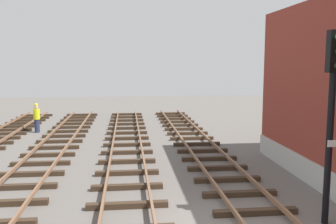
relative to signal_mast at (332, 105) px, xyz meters
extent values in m
cube|color=#38281C|center=(-1.71, 0.77, -3.21)|extent=(2.50, 0.24, 0.18)
cube|color=#38281C|center=(-1.71, 2.30, -3.21)|extent=(2.50, 0.24, 0.18)
cube|color=#38281C|center=(-1.71, 3.83, -3.21)|extent=(2.50, 0.24, 0.18)
cube|color=#38281C|center=(-1.71, 5.36, -3.21)|extent=(2.50, 0.24, 0.18)
cube|color=#38281C|center=(-1.71, 6.89, -3.21)|extent=(2.50, 0.24, 0.18)
cube|color=#38281C|center=(-1.71, 8.42, -3.21)|extent=(2.50, 0.24, 0.18)
cube|color=#38281C|center=(-1.71, 9.95, -3.21)|extent=(2.50, 0.24, 0.18)
cube|color=#38281C|center=(-1.71, 11.47, -3.21)|extent=(2.50, 0.24, 0.18)
cube|color=#38281C|center=(-1.71, 13.00, -3.21)|extent=(2.50, 0.24, 0.18)
cube|color=#38281C|center=(-1.71, 14.53, -3.21)|extent=(2.50, 0.24, 0.18)
cube|color=#38281C|center=(-1.71, 16.06, -3.21)|extent=(2.50, 0.24, 0.18)
cube|color=#38281C|center=(-1.71, 17.59, -3.21)|extent=(2.50, 0.24, 0.18)
cube|color=#38281C|center=(-1.71, 19.12, -3.21)|extent=(2.50, 0.24, 0.18)
cube|color=#38281C|center=(-1.71, 20.65, -3.21)|extent=(2.50, 0.24, 0.18)
cube|color=#38281C|center=(-1.71, 22.18, -3.21)|extent=(2.50, 0.24, 0.18)
cube|color=brown|center=(-2.43, 0.00, -3.05)|extent=(0.08, 45.88, 0.14)
cube|color=brown|center=(-0.99, 0.00, -3.05)|extent=(0.08, 45.88, 0.14)
cube|color=#38281C|center=(-5.42, 1.70, -3.21)|extent=(2.50, 0.24, 0.18)
cube|color=#38281C|center=(-5.42, 3.40, -3.21)|extent=(2.50, 0.24, 0.18)
cube|color=#38281C|center=(-5.42, 5.10, -3.21)|extent=(2.50, 0.24, 0.18)
cube|color=#38281C|center=(-5.42, 6.80, -3.21)|extent=(2.50, 0.24, 0.18)
cube|color=#38281C|center=(-5.42, 8.50, -3.21)|extent=(2.50, 0.24, 0.18)
cube|color=#38281C|center=(-5.42, 10.20, -3.21)|extent=(2.50, 0.24, 0.18)
cube|color=#38281C|center=(-5.42, 11.90, -3.21)|extent=(2.50, 0.24, 0.18)
cube|color=#38281C|center=(-5.42, 13.60, -3.21)|extent=(2.50, 0.24, 0.18)
cube|color=#38281C|center=(-5.42, 15.30, -3.21)|extent=(2.50, 0.24, 0.18)
cube|color=#38281C|center=(-5.42, 17.00, -3.21)|extent=(2.50, 0.24, 0.18)
cube|color=#38281C|center=(-5.42, 18.70, -3.21)|extent=(2.50, 0.24, 0.18)
cube|color=#38281C|center=(-5.42, 20.40, -3.21)|extent=(2.50, 0.24, 0.18)
cube|color=#38281C|center=(-5.42, 22.10, -3.21)|extent=(2.50, 0.24, 0.18)
cube|color=brown|center=(-4.70, 0.00, -3.05)|extent=(0.08, 45.88, 0.14)
cube|color=#38281C|center=(-9.14, 2.30, -3.21)|extent=(2.50, 0.24, 0.18)
cube|color=#38281C|center=(-9.14, 3.83, -3.21)|extent=(2.50, 0.24, 0.18)
cube|color=#38281C|center=(-9.14, 5.36, -3.21)|extent=(2.50, 0.24, 0.18)
cube|color=#38281C|center=(-9.14, 6.89, -3.21)|extent=(2.50, 0.24, 0.18)
cube|color=#38281C|center=(-9.14, 8.42, -3.21)|extent=(2.50, 0.24, 0.18)
cube|color=#38281C|center=(-9.14, 9.95, -3.21)|extent=(2.50, 0.24, 0.18)
cube|color=#38281C|center=(-9.14, 11.47, -3.21)|extent=(2.50, 0.24, 0.18)
cube|color=#38281C|center=(-9.14, 13.00, -3.21)|extent=(2.50, 0.24, 0.18)
cube|color=#38281C|center=(-9.14, 14.53, -3.21)|extent=(2.50, 0.24, 0.18)
cube|color=#38281C|center=(-9.14, 16.06, -3.21)|extent=(2.50, 0.24, 0.18)
cube|color=#38281C|center=(-9.14, 17.59, -3.21)|extent=(2.50, 0.24, 0.18)
cube|color=#38281C|center=(-9.14, 19.12, -3.21)|extent=(2.50, 0.24, 0.18)
cube|color=#38281C|center=(-9.14, 20.65, -3.21)|extent=(2.50, 0.24, 0.18)
cube|color=#38281C|center=(-9.14, 22.18, -3.21)|extent=(2.50, 0.24, 0.18)
cube|color=#38281C|center=(-12.85, 14.17, -3.21)|extent=(2.50, 0.24, 0.18)
cube|color=#38281C|center=(-12.85, 15.52, -3.21)|extent=(2.50, 0.24, 0.18)
cube|color=#38281C|center=(-12.85, 16.87, -3.21)|extent=(2.50, 0.24, 0.18)
cube|color=#38281C|center=(-12.85, 18.22, -3.21)|extent=(2.50, 0.24, 0.18)
cube|color=#38281C|center=(-12.85, 19.57, -3.21)|extent=(2.50, 0.24, 0.18)
cube|color=#38281C|center=(-12.85, 20.92, -3.21)|extent=(2.50, 0.24, 0.18)
cube|color=#38281C|center=(-12.85, 22.27, -3.21)|extent=(2.50, 0.24, 0.18)
cylinder|color=black|center=(0.00, 0.02, -1.23)|extent=(0.18, 0.18, 4.14)
cube|color=black|center=(0.00, 0.02, 1.39)|extent=(0.36, 0.24, 1.10)
cube|color=white|center=(0.00, -0.12, -1.02)|extent=(0.24, 0.03, 0.18)
cylinder|color=#262D4C|center=(-11.11, 14.88, -2.87)|extent=(0.32, 0.32, 0.85)
cylinder|color=yellow|center=(-11.11, 14.88, -2.12)|extent=(0.40, 0.40, 0.65)
sphere|color=tan|center=(-11.11, 14.88, -1.68)|extent=(0.24, 0.24, 0.24)
sphere|color=yellow|center=(-11.11, 14.88, -1.54)|extent=(0.22, 0.22, 0.22)
camera|label=1|loc=(-5.38, -9.23, 1.10)|focal=39.76mm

